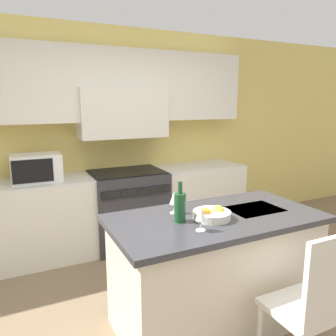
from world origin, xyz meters
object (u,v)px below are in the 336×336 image
Objects in this scene: microwave at (36,168)px; wine_bottle at (180,206)px; wine_glass_near at (201,214)px; wine_glass_far at (174,199)px; fruit_bowl at (212,214)px; range_stove at (128,208)px; island_chair at (313,301)px.

wine_bottle is (0.85, -1.76, -0.05)m from microwave.
wine_glass_near is 0.40m from wine_glass_far.
wine_bottle reaches higher than fruit_bowl.
microwave is at bearing 178.97° from range_stove.
wine_glass_near reaches higher than fruit_bowl.
wine_glass_far is 0.62× the size of fruit_bowl.
wine_glass_far is at bearing 76.39° from wine_bottle.
fruit_bowl is (-0.28, 0.72, 0.38)m from island_chair.
fruit_bowl is at bearing -49.95° from wine_glass_far.
microwave is 1.80× the size of fruit_bowl.
island_chair is 0.86m from fruit_bowl.
wine_bottle is 0.26m from fruit_bowl.
range_stove is 3.09× the size of wine_bottle.
range_stove is 5.32× the size of wine_glass_near.
wine_bottle is at bearing 101.74° from wine_glass_near.
island_chair is 0.87m from wine_glass_near.
island_chair is at bearing -68.66° from fruit_bowl.
island_chair is at bearing -61.51° from microwave.
microwave is at bearing 118.49° from island_chair.
wine_glass_near is (0.05, -0.22, 0.00)m from wine_bottle.
island_chair reaches higher than range_stove.
wine_bottle reaches higher than range_stove.
wine_glass_far reaches higher than range_stove.
island_chair is 1.17m from wine_glass_far.
wine_bottle is 1.72× the size of wine_glass_near.
fruit_bowl is at bearing 111.34° from island_chair.
wine_glass_near is at bearing -89.82° from wine_glass_far.
wine_bottle is 1.07× the size of fruit_bowl.
microwave is at bearing 114.34° from wine_glass_near.
microwave is at bearing 115.77° from wine_bottle.
wine_glass_far is at bearing 130.05° from fruit_bowl.
wine_glass_far is (-0.48, 0.96, 0.46)m from island_chair.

